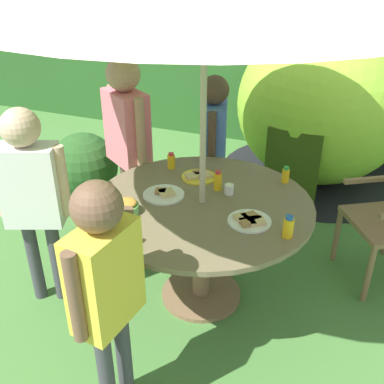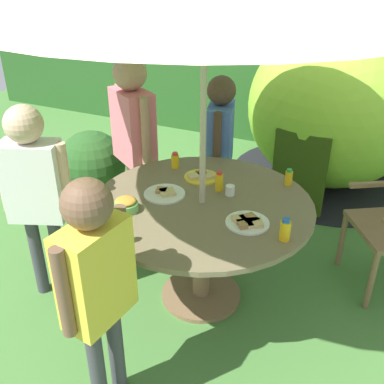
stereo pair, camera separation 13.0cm
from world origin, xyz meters
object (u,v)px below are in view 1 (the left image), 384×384
plate_mid_right (250,220)px  juice_bottle_front_edge (218,181)px  juice_bottle_far_right (288,227)px  juice_bottle_center_front (286,175)px  juice_bottle_far_left (171,161)px  snack_bowl (126,207)px  child_in_white_shirt (31,186)px  child_in_yellow_shirt (105,277)px  juice_bottle_center_back (116,220)px  child_in_blue_shirt (214,135)px  potted_plant (85,170)px  dome_tent (325,102)px  plate_mid_left (199,176)px  juice_bottle_near_right (128,237)px  cup_near (229,189)px  child_in_pink_shirt (127,128)px  garden_table (202,222)px  plate_near_left (164,194)px

plate_mid_right → juice_bottle_front_edge: size_ratio=1.91×
juice_bottle_far_right → juice_bottle_center_front: juice_bottle_far_right is taller
juice_bottle_far_left → snack_bowl: bearing=-89.5°
child_in_white_shirt → plate_mid_right: 1.29m
child_in_yellow_shirt → juice_bottle_center_back: 0.53m
child_in_blue_shirt → juice_bottle_center_back: size_ratio=12.18×
potted_plant → snack_bowl: snack_bowl is taller
dome_tent → plate_mid_left: size_ratio=9.49×
juice_bottle_near_right → cup_near: 0.78m
potted_plant → juice_bottle_near_right: juice_bottle_near_right is taller
potted_plant → child_in_pink_shirt: (0.49, -0.08, 0.47)m
garden_table → plate_near_left: plate_near_left is taller
dome_tent → juice_bottle_center_front: dome_tent is taller
juice_bottle_far_right → cup_near: size_ratio=2.00×
plate_mid_right → juice_bottle_front_edge: juice_bottle_front_edge is taller
dome_tent → juice_bottle_center_front: bearing=-83.9°
plate_near_left → juice_bottle_near_right: 0.55m
snack_bowl → juice_bottle_far_right: (0.91, 0.10, 0.02)m
plate_mid_left → juice_bottle_far_right: juice_bottle_far_right is taller
snack_bowl → plate_near_left: snack_bowl is taller
child_in_blue_shirt → cup_near: child_in_blue_shirt is taller
juice_bottle_near_right → child_in_pink_shirt: bearing=118.8°
child_in_blue_shirt → child_in_pink_shirt: (-0.55, -0.36, 0.10)m
garden_table → potted_plant: (-1.27, 0.60, -0.15)m
child_in_pink_shirt → juice_bottle_center_back: child_in_pink_shirt is taller
child_in_blue_shirt → dome_tent: bearing=137.9°
potted_plant → juice_bottle_center_back: 1.44m
child_in_pink_shirt → snack_bowl: child_in_pink_shirt is taller
juice_bottle_center_back → juice_bottle_front_edge: (0.37, 0.63, 0.01)m
child_in_white_shirt → juice_bottle_center_front: bearing=9.5°
snack_bowl → juice_bottle_near_right: (0.17, -0.28, 0.01)m
snack_bowl → juice_bottle_front_edge: 0.61m
child_in_pink_shirt → child_in_white_shirt: 0.91m
garden_table → juice_bottle_center_back: 0.58m
juice_bottle_center_back → cup_near: (0.45, 0.59, -0.02)m
child_in_white_shirt → child_in_yellow_shirt: bearing=-54.8°
juice_bottle_far_right → juice_bottle_near_right: bearing=-152.8°
plate_mid_left → juice_bottle_center_back: size_ratio=2.20×
juice_bottle_center_back → cup_near: bearing=52.7°
juice_bottle_near_right → juice_bottle_center_front: bearing=59.0°
juice_bottle_far_right → cup_near: (-0.43, 0.33, -0.03)m
child_in_white_shirt → plate_mid_left: 1.05m
plate_mid_left → juice_bottle_center_front: bearing=15.6°
child_in_yellow_shirt → juice_bottle_center_front: size_ratio=11.71×
plate_mid_right → juice_bottle_center_back: 0.74m
juice_bottle_front_edge → juice_bottle_far_right: bearing=-35.4°
juice_bottle_near_right → child_in_yellow_shirt: bearing=-76.2°
dome_tent → cup_near: (-0.32, -2.04, -0.01)m
snack_bowl → juice_bottle_far_right: 0.92m
plate_mid_right → juice_bottle_far_right: size_ratio=1.93×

